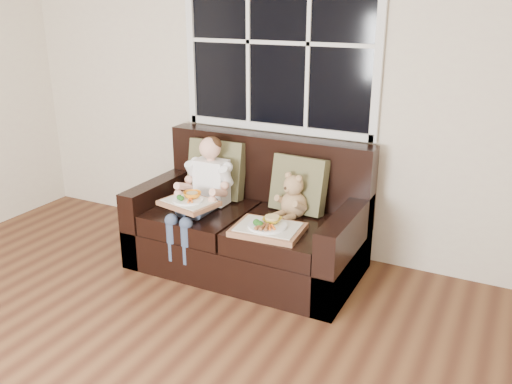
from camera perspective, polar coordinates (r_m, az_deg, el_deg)
The scene contains 8 objects.
window_back at distance 4.25m, azimuth 2.35°, elevation 15.44°, with size 1.62×0.04×1.37m.
loveseat at distance 4.17m, azimuth -0.57°, elevation -3.71°, with size 1.70×0.92×0.96m.
pillow_left at distance 4.34m, azimuth -4.18°, elevation 2.42°, with size 0.47×0.24×0.47m.
pillow_right at distance 4.04m, azimuth 4.53°, elevation 0.80°, with size 0.43×0.22×0.43m.
child at distance 4.11m, azimuth -5.41°, elevation 0.73°, with size 0.36×0.59×0.83m.
teddy_bear at distance 3.95m, azimuth 3.94°, elevation -0.76°, with size 0.24×0.29×0.34m.
tray_left at distance 3.96m, azimuth -7.05°, elevation -0.98°, with size 0.44×0.37×0.09m.
tray_right at distance 3.71m, azimuth 1.28°, elevation -3.81°, with size 0.50×0.39×0.11m.
Camera 1 is at (1.97, -1.37, 1.96)m, focal length 38.00 mm.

